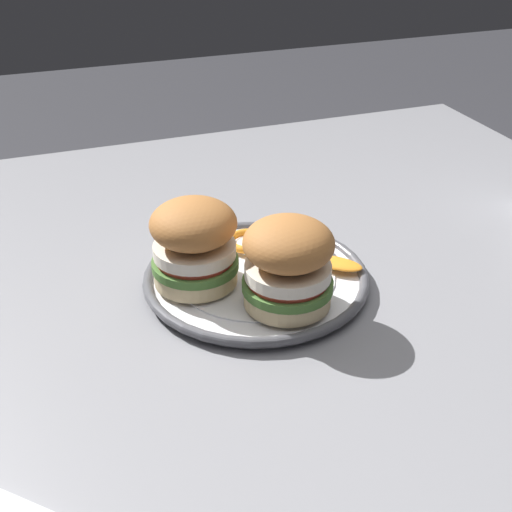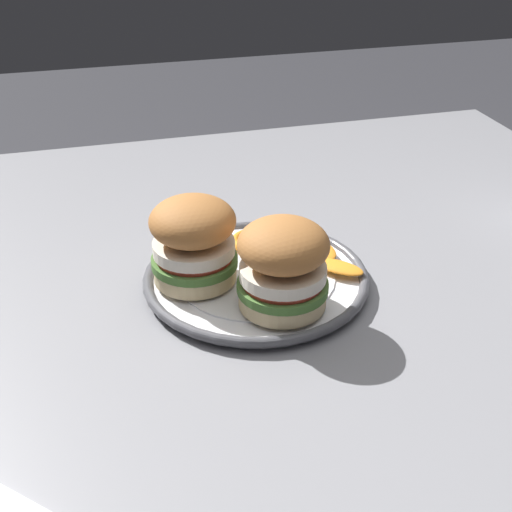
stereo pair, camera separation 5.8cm
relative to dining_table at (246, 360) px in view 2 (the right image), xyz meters
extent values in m
cube|color=gray|center=(0.00, 0.00, 0.08)|extent=(1.22, 1.05, 0.03)
cube|color=gray|center=(0.55, 0.46, -0.30)|extent=(0.06, 0.06, 0.74)
cylinder|color=white|center=(0.02, 0.01, 0.11)|extent=(0.24, 0.24, 0.01)
torus|color=#4C4C51|center=(0.02, 0.01, 0.11)|extent=(0.27, 0.27, 0.01)
cylinder|color=white|center=(0.02, 0.01, 0.11)|extent=(0.19, 0.19, 0.00)
cylinder|color=beige|center=(0.03, -0.06, 0.13)|extent=(0.10, 0.10, 0.02)
cylinder|color=#477033|center=(0.03, -0.06, 0.14)|extent=(0.10, 0.10, 0.01)
cylinder|color=#BC3828|center=(0.03, -0.06, 0.15)|extent=(0.09, 0.09, 0.01)
cylinder|color=silver|center=(0.03, -0.06, 0.16)|extent=(0.09, 0.09, 0.01)
ellipsoid|color=#A36633|center=(0.03, -0.06, 0.19)|extent=(0.14, 0.14, 0.05)
cylinder|color=beige|center=(-0.05, 0.02, 0.13)|extent=(0.10, 0.10, 0.02)
cylinder|color=#477033|center=(-0.05, 0.02, 0.14)|extent=(0.10, 0.10, 0.01)
cylinder|color=#BC3828|center=(-0.05, 0.02, 0.15)|extent=(0.09, 0.09, 0.01)
cylinder|color=silver|center=(-0.05, 0.02, 0.16)|extent=(0.09, 0.09, 0.01)
ellipsoid|color=#A36633|center=(-0.05, 0.02, 0.19)|extent=(0.14, 0.14, 0.05)
torus|color=orange|center=(0.03, 0.08, 0.12)|extent=(0.08, 0.08, 0.01)
cylinder|color=#F4E5C6|center=(0.03, 0.08, 0.12)|extent=(0.03, 0.03, 0.00)
ellipsoid|color=orange|center=(0.10, 0.04, 0.12)|extent=(0.04, 0.07, 0.01)
ellipsoid|color=orange|center=(0.11, -0.01, 0.12)|extent=(0.07, 0.07, 0.01)
torus|color=orange|center=(0.06, 0.03, 0.12)|extent=(0.07, 0.07, 0.01)
cylinder|color=#F4E5C6|center=(0.06, 0.03, 0.12)|extent=(0.03, 0.03, 0.00)
cube|color=silver|center=(-0.25, -0.25, 0.10)|extent=(0.11, 0.11, 0.01)
camera|label=1|loc=(-0.22, -0.63, 0.54)|focal=47.99mm
camera|label=2|loc=(-0.16, -0.64, 0.54)|focal=47.99mm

